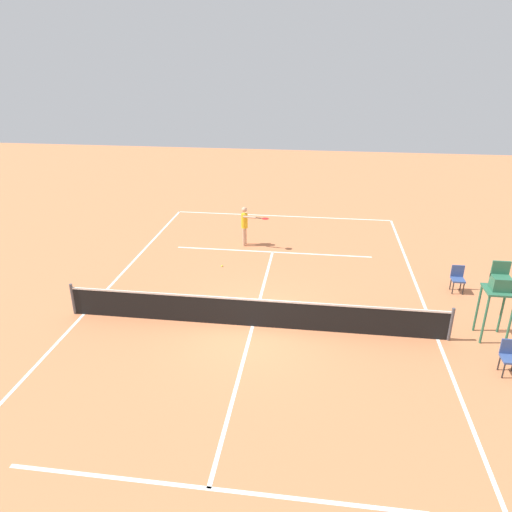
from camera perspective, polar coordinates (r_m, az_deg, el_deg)
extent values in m
plane|color=#D37A4C|center=(15.02, -0.41, -8.38)|extent=(60.00, 60.00, 0.00)
cube|color=white|center=(25.11, 3.17, 4.80)|extent=(11.14, 0.10, 0.01)
cube|color=white|center=(15.37, 20.91, -9.28)|extent=(0.10, 22.19, 0.01)
cube|color=white|center=(16.64, -19.89, -6.54)|extent=(0.10, 22.19, 0.01)
cube|color=white|center=(20.44, 2.00, 0.48)|extent=(8.36, 0.10, 0.01)
cube|color=white|center=(10.38, -5.68, -25.96)|extent=(8.36, 0.10, 0.01)
cube|color=white|center=(15.02, -0.41, -8.37)|extent=(0.10, 12.21, 0.01)
cylinder|color=#4C4C51|center=(15.19, 22.30, -7.58)|extent=(0.10, 0.10, 1.07)
cylinder|color=#4C4C51|center=(16.54, -21.06, -4.82)|extent=(0.10, 0.10, 1.07)
cube|color=black|center=(14.79, -0.41, -6.87)|extent=(11.74, 0.03, 0.91)
cube|color=white|center=(14.56, -0.42, -5.25)|extent=(11.74, 0.04, 0.06)
cylinder|color=#D8A884|center=(21.15, -1.29, 2.46)|extent=(0.12, 0.12, 0.82)
cylinder|color=#D8A884|center=(20.97, -1.46, 2.28)|extent=(0.12, 0.12, 0.82)
cylinder|color=yellow|center=(20.82, -1.39, 4.25)|extent=(0.28, 0.28, 0.64)
sphere|color=#D8A884|center=(20.66, -1.41, 5.57)|extent=(0.23, 0.23, 0.23)
cylinder|color=#D8A884|center=(20.97, -1.24, 4.49)|extent=(0.09, 0.09, 0.57)
cylinder|color=#D8A884|center=(20.49, -0.79, 4.67)|extent=(0.58, 0.17, 0.09)
cylinder|color=black|center=(20.38, 0.32, 4.57)|extent=(0.26, 0.07, 0.04)
ellipsoid|color=red|center=(20.30, 1.11, 4.50)|extent=(0.36, 0.32, 0.04)
sphere|color=#CCE033|center=(19.06, -4.09, -1.19)|extent=(0.07, 0.07, 0.07)
cylinder|color=#2D6B4C|center=(15.54, 28.14, -6.95)|extent=(0.07, 0.07, 1.55)
cylinder|color=#2D6B4C|center=(15.30, 25.68, -6.92)|extent=(0.07, 0.07, 1.55)
cylinder|color=#2D6B4C|center=(16.12, 27.36, -5.73)|extent=(0.07, 0.07, 1.55)
cylinder|color=#2D6B4C|center=(15.89, 24.99, -5.68)|extent=(0.07, 0.07, 1.55)
cube|color=#2D6B4C|center=(15.36, 27.07, -3.68)|extent=(0.80, 0.80, 0.06)
cube|color=#2D6B4C|center=(15.27, 27.22, -2.90)|extent=(0.50, 0.44, 0.40)
cube|color=#2D6B4C|center=(15.31, 27.23, -1.40)|extent=(0.50, 0.06, 0.50)
cylinder|color=#262626|center=(14.28, 27.51, -12.10)|extent=(0.04, 0.04, 0.45)
cylinder|color=#262626|center=(14.56, 27.08, -11.32)|extent=(0.04, 0.04, 0.45)
cube|color=#38518C|center=(14.35, 28.15, -10.84)|extent=(0.44, 0.44, 0.06)
cube|color=#38518C|center=(14.40, 28.06, -9.53)|extent=(0.44, 0.04, 0.44)
cylinder|color=#262626|center=(18.28, 23.57, -3.63)|extent=(0.04, 0.04, 0.45)
cylinder|color=#262626|center=(18.19, 22.50, -3.59)|extent=(0.04, 0.04, 0.45)
cylinder|color=#262626|center=(18.59, 23.30, -3.15)|extent=(0.04, 0.04, 0.45)
cylinder|color=#262626|center=(18.49, 22.26, -3.11)|extent=(0.04, 0.04, 0.45)
cube|color=#38518C|center=(18.28, 23.03, -2.65)|extent=(0.44, 0.44, 0.06)
cube|color=#38518C|center=(18.38, 22.99, -1.65)|extent=(0.44, 0.04, 0.44)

